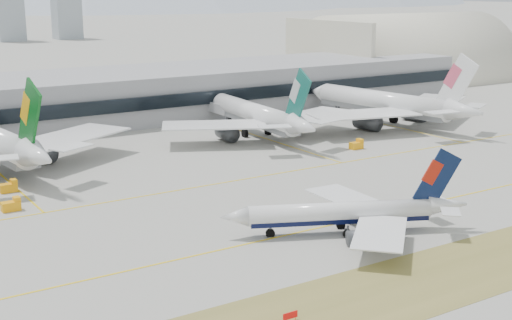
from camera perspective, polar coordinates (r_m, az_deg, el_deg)
ground at (r=132.41m, az=4.26°, el=-4.72°), size 3000.00×3000.00×0.00m
taxiing_airliner at (r=124.76m, az=7.43°, el=-4.24°), size 41.49×35.24×14.81m
widebody_cathay at (r=202.29m, az=0.18°, el=3.52°), size 61.63×60.48×22.03m
widebody_china_air at (r=223.15m, az=10.59°, el=4.40°), size 66.95×66.12×24.11m
terminal at (r=230.51m, az=-13.14°, el=4.84°), size 280.00×43.10×15.00m
hangar at (r=331.82m, az=11.71°, el=6.27°), size 91.00×60.00×60.00m
hold_sign_left at (r=93.36m, az=2.76°, el=-12.33°), size 2.20×0.15×1.35m
gse_b at (r=144.23m, az=-18.96°, el=-3.45°), size 3.55×2.00×2.60m
gse_extra at (r=157.25m, az=-19.15°, el=-2.07°), size 3.55×2.00×2.60m
gse_c at (r=189.61m, az=8.06°, el=1.20°), size 3.55×2.00×2.60m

